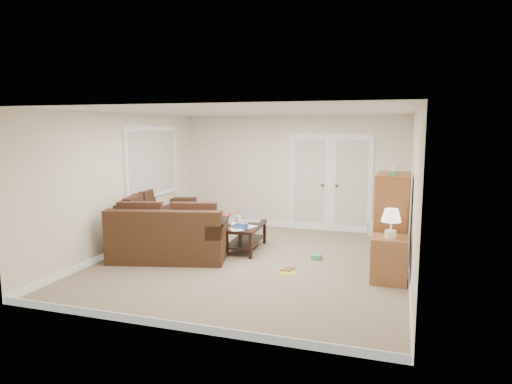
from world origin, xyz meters
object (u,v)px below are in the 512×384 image
(coffee_table, at_px, (245,236))
(tv_armoire, at_px, (392,219))
(sectional_sofa, at_px, (164,229))
(side_cabinet, at_px, (390,256))

(coffee_table, distance_m, tv_armoire, 2.63)
(sectional_sofa, height_order, side_cabinet, side_cabinet)
(coffee_table, bearing_deg, sectional_sofa, -170.42)
(sectional_sofa, relative_size, tv_armoire, 1.91)
(sectional_sofa, distance_m, tv_armoire, 4.09)
(tv_armoire, bearing_deg, side_cabinet, -88.11)
(sectional_sofa, xyz_separation_m, tv_armoire, (4.07, 0.24, 0.41))
(side_cabinet, bearing_deg, tv_armoire, 90.94)
(sectional_sofa, relative_size, side_cabinet, 2.85)
(sectional_sofa, bearing_deg, tv_armoire, -10.65)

